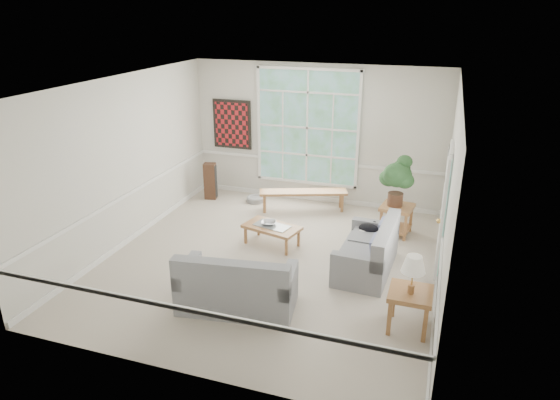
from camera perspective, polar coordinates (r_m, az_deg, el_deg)
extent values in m
cube|color=#B3A797|center=(8.65, -1.05, -6.91)|extent=(5.50, 6.00, 0.01)
cube|color=white|center=(7.70, -1.21, 13.21)|extent=(5.50, 6.00, 0.02)
cube|color=silver|center=(10.81, 4.21, 7.44)|extent=(5.50, 0.02, 3.00)
cube|color=silver|center=(5.54, -11.58, -7.01)|extent=(5.50, 0.02, 3.00)
cube|color=silver|center=(9.29, -17.38, 4.18)|extent=(0.02, 6.00, 3.00)
cube|color=silver|center=(7.63, 18.73, 0.34)|extent=(0.02, 6.00, 3.00)
cube|color=white|center=(10.78, 3.14, 8.25)|extent=(2.30, 0.08, 2.40)
cube|color=white|center=(8.35, 18.16, -1.11)|extent=(0.08, 0.90, 2.10)
cube|color=white|center=(7.73, 18.13, -2.12)|extent=(0.08, 0.26, 1.90)
cube|color=#5E1416|center=(11.36, -5.51, 8.60)|extent=(0.90, 0.06, 1.10)
cube|color=black|center=(9.28, 18.68, 4.34)|extent=(0.04, 0.26, 0.32)
cube|color=black|center=(9.67, 18.72, 4.99)|extent=(0.04, 0.26, 0.32)
cube|color=gray|center=(8.28, 9.88, -5.28)|extent=(0.89, 1.60, 0.84)
cube|color=gray|center=(7.23, -4.92, -9.01)|extent=(1.75, 1.07, 0.89)
cube|color=#946238|center=(9.09, -0.93, -4.06)|extent=(1.11, 0.78, 0.38)
imported|color=#97979C|center=(9.05, -1.31, -2.61)|extent=(0.37, 0.37, 0.08)
cube|color=#946238|center=(10.61, 2.65, -0.08)|extent=(1.86, 0.97, 0.43)
cube|color=#946238|center=(9.74, 13.13, -2.22)|extent=(0.65, 0.65, 0.58)
cube|color=#946238|center=(7.05, 14.51, -12.07)|extent=(0.57, 0.57, 0.58)
cylinder|color=gray|center=(11.14, -2.82, 0.12)|extent=(0.49, 0.49, 0.12)
cube|color=#42281A|center=(11.30, -7.97, 2.15)|extent=(0.29, 0.25, 0.83)
ellipsoid|color=black|center=(8.75, 10.08, -3.14)|extent=(0.39, 0.31, 0.16)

